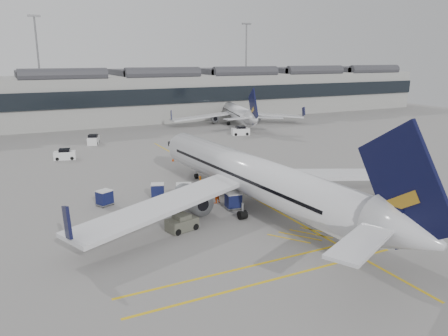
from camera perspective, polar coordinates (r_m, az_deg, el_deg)
name	(u,v)px	position (r m, az deg, el deg)	size (l,w,h in m)	color
ground	(184,225)	(41.51, -5.25, -7.46)	(220.00, 220.00, 0.00)	gray
terminal	(70,98)	(109.21, -19.47, 8.65)	(200.00, 20.45, 12.40)	#9E9E99
light_masts	(53,61)	(122.62, -21.49, 12.93)	(113.00, 0.60, 25.45)	slate
apron_markings	(230,185)	(54.04, 0.74, -2.20)	(0.25, 60.00, 0.01)	gold
airliner_main	(255,177)	(44.81, 4.03, -1.21)	(39.60, 43.38, 11.53)	silver
airliner_far	(236,112)	(103.71, 1.63, 7.30)	(31.21, 34.52, 9.36)	silver
belt_loader	(216,186)	(51.65, -1.03, -2.40)	(4.43, 2.25, 1.75)	silver
baggage_cart_a	(233,200)	(45.37, 1.22, -4.24)	(1.77, 1.52, 1.72)	gray
baggage_cart_b	(158,190)	(49.51, -8.66, -2.88)	(1.88, 1.72, 1.62)	gray
baggage_cart_c	(184,192)	(48.13, -5.25, -3.08)	(2.22, 2.04, 1.90)	gray
baggage_cart_d	(105,197)	(48.11, -15.34, -3.72)	(1.98, 1.85, 1.66)	gray
ramp_agent_a	(201,182)	(52.18, -3.09, -1.89)	(0.59, 0.39, 1.63)	orange
ramp_agent_b	(216,194)	(47.12, -1.08, -3.45)	(0.95, 0.74, 1.96)	#FB590D
pushback_tug	(182,223)	(40.15, -5.53, -7.19)	(3.05, 2.28, 1.53)	#535447
safety_cone_nose	(173,159)	(66.60, -6.68, 1.12)	(0.40, 0.40, 0.55)	#F24C0A
safety_cone_engine	(254,185)	(53.24, 3.93, -2.20)	(0.37, 0.37, 0.52)	#F24C0A
service_van_left	(65,155)	(71.63, -20.07, 1.64)	(3.47, 2.25, 1.65)	white
service_van_mid	(93,140)	(82.67, -16.69, 3.54)	(2.77, 3.78, 1.75)	white
service_van_right	(241,131)	(88.76, 2.17, 4.85)	(3.87, 2.61, 1.82)	white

